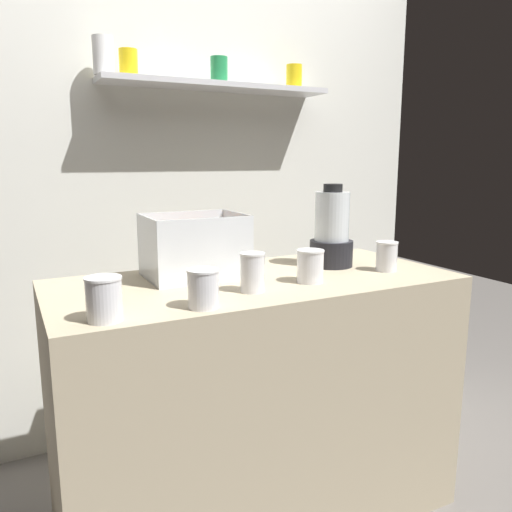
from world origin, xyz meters
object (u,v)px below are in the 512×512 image
object	(u,v)px
blender_pitcher	(332,233)
juice_cup_orange_left	(203,290)
juice_cup_orange_far_left	(104,302)
juice_cup_mango_right	(310,268)
carrot_display_bin	(190,257)
juice_cup_carrot_far_right	(387,257)
juice_cup_mango_middle	(253,274)

from	to	relation	value
blender_pitcher	juice_cup_orange_left	world-z (taller)	blender_pitcher
blender_pitcher	juice_cup_orange_left	distance (m)	0.72
juice_cup_orange_far_left	juice_cup_mango_right	world-z (taller)	juice_cup_orange_far_left
carrot_display_bin	juice_cup_carrot_far_right	world-z (taller)	carrot_display_bin
blender_pitcher	juice_cup_mango_middle	size ratio (longest dim) A/B	2.56
blender_pitcher	juice_cup_carrot_far_right	distance (m)	0.23
juice_cup_orange_left	juice_cup_mango_right	world-z (taller)	juice_cup_mango_right
blender_pitcher	juice_cup_orange_far_left	size ratio (longest dim) A/B	2.74
carrot_display_bin	juice_cup_orange_far_left	bearing A→B (deg)	-133.98
juice_cup_mango_right	juice_cup_mango_middle	bearing A→B (deg)	-174.06
juice_cup_orange_far_left	juice_cup_mango_middle	size ratio (longest dim) A/B	0.93
blender_pitcher	juice_cup_mango_right	xyz separation A→B (m)	(-0.22, -0.19, -0.08)
juice_cup_orange_left	juice_cup_mango_middle	bearing A→B (deg)	25.11
carrot_display_bin	juice_cup_orange_left	bearing A→B (deg)	-103.90
juice_cup_mango_middle	juice_cup_orange_far_left	bearing A→B (deg)	-169.23
juice_cup_orange_far_left	juice_cup_orange_left	xyz separation A→B (m)	(0.27, -0.00, 0.00)
juice_cup_orange_left	juice_cup_mango_right	xyz separation A→B (m)	(0.43, 0.12, -0.00)
juice_cup_orange_far_left	juice_cup_mango_middle	distance (m)	0.48
blender_pitcher	juice_cup_mango_right	world-z (taller)	blender_pitcher
juice_cup_carrot_far_right	carrot_display_bin	bearing A→B (deg)	160.60
juice_cup_mango_right	carrot_display_bin	bearing A→B (deg)	141.74
carrot_display_bin	juice_cup_orange_far_left	xyz separation A→B (m)	(-0.36, -0.38, -0.02)
juice_cup_orange_far_left	juice_cup_mango_right	size ratio (longest dim) A/B	1.04
carrot_display_bin	juice_cup_carrot_far_right	size ratio (longest dim) A/B	3.06
juice_cup_orange_far_left	juice_cup_mango_right	bearing A→B (deg)	9.20
juice_cup_mango_right	juice_cup_carrot_far_right	distance (m)	0.35
blender_pitcher	juice_cup_mango_right	size ratio (longest dim) A/B	2.86
blender_pitcher	juice_cup_carrot_far_right	size ratio (longest dim) A/B	2.88
juice_cup_orange_left	carrot_display_bin	bearing A→B (deg)	76.10
carrot_display_bin	juice_cup_orange_far_left	size ratio (longest dim) A/B	2.90
blender_pitcher	juice_cup_orange_left	bearing A→B (deg)	-154.57
carrot_display_bin	juice_cup_mango_right	xyz separation A→B (m)	(0.33, -0.26, -0.02)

